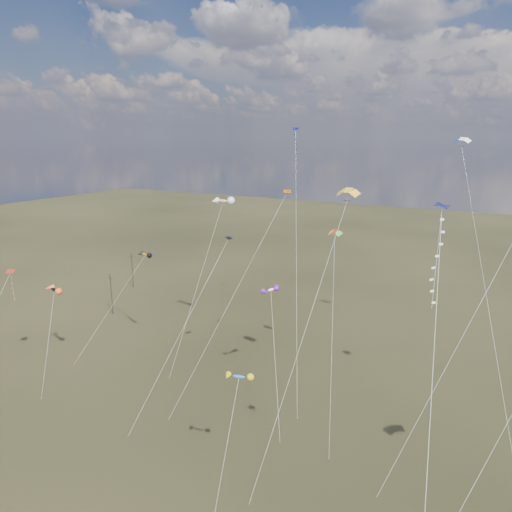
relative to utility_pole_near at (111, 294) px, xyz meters
The scene contains 16 objects.
ground 48.59m from the utility_pole_near, 38.29° to the right, with size 400.00×400.00×0.00m, color black.
utility_pole_near is the anchor object (origin of this frame).
utility_pole_far 16.12m from the utility_pole_near, 119.74° to the left, with size 1.40×0.20×8.00m.
diamond_navy_tall 43.48m from the utility_pole_near, 10.28° to the left, with size 11.65×23.02×34.36m.
diamond_black_mid 36.74m from the utility_pole_near, 25.79° to the right, with size 4.22×16.63×20.51m.
diamond_red_low 26.24m from the utility_pole_near, 74.05° to the right, with size 3.33×9.32×15.77m.
diamond_navy_right 70.39m from the utility_pole_near, 26.32° to the right, with size 3.62×16.45×28.95m.
diamond_orange_center 41.00m from the utility_pole_near, 16.15° to the right, with size 8.67×15.99×26.41m.
parafoil_yellow 54.90m from the utility_pole_near, 12.64° to the right, with size 3.75×18.42×27.98m.
parafoil_blue_white 64.84m from the utility_pole_near, ahead, with size 11.43×21.50×33.21m.
parafoil_tricolor 47.34m from the utility_pole_near, ahead, with size 7.45×18.16×21.31m.
novelty_black_orange 21.18m from the utility_pole_near, 65.74° to the right, with size 7.94×9.17×12.20m.
novelty_orange_black 22.21m from the utility_pole_near, 26.79° to the right, with size 8.48×10.05×16.25m.
novelty_white_purple 41.70m from the utility_pole_near, 14.58° to the right, with size 6.67×10.20×14.77m.
novelty_redwhite_stripe 32.34m from the utility_pole_near, ahead, with size 3.42×14.18×24.21m.
novelty_blue_yellow 53.44m from the utility_pole_near, 31.68° to the right, with size 2.93×9.03×12.86m.
Camera 1 is at (25.62, -28.50, 32.76)m, focal length 32.00 mm.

